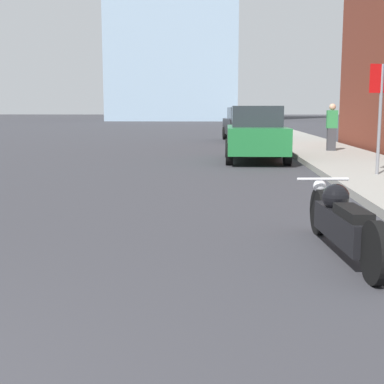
{
  "coord_description": "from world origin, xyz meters",
  "views": [
    {
      "loc": [
        2.48,
        -1.6,
        1.52
      ],
      "look_at": [
        2.08,
        5.02,
        0.51
      ],
      "focal_mm": 50.0,
      "sensor_mm": 36.0,
      "label": 1
    }
  ],
  "objects_px": {
    "parked_car_green": "(256,134)",
    "parked_car_black": "(244,124)",
    "motorcycle": "(342,222)",
    "stop_sign": "(381,100)",
    "pedestrian": "(332,127)"
  },
  "relations": [
    {
      "from": "parked_car_green",
      "to": "parked_car_black",
      "type": "height_order",
      "value": "parked_car_black"
    },
    {
      "from": "stop_sign",
      "to": "pedestrian",
      "type": "xyz_separation_m",
      "value": [
        0.35,
        6.96,
        -0.78
      ]
    },
    {
      "from": "motorcycle",
      "to": "stop_sign",
      "type": "height_order",
      "value": "stop_sign"
    },
    {
      "from": "stop_sign",
      "to": "parked_car_black",
      "type": "bearing_deg",
      "value": 98.76
    },
    {
      "from": "motorcycle",
      "to": "parked_car_black",
      "type": "distance_m",
      "value": 21.45
    },
    {
      "from": "parked_car_black",
      "to": "pedestrian",
      "type": "xyz_separation_m",
      "value": [
        2.72,
        -8.37,
        0.11
      ]
    },
    {
      "from": "parked_car_black",
      "to": "pedestrian",
      "type": "distance_m",
      "value": 8.8
    },
    {
      "from": "motorcycle",
      "to": "stop_sign",
      "type": "relative_size",
      "value": 1.07
    },
    {
      "from": "parked_car_black",
      "to": "pedestrian",
      "type": "height_order",
      "value": "pedestrian"
    },
    {
      "from": "parked_car_green",
      "to": "parked_car_black",
      "type": "bearing_deg",
      "value": 89.64
    },
    {
      "from": "pedestrian",
      "to": "stop_sign",
      "type": "bearing_deg",
      "value": -92.91
    },
    {
      "from": "stop_sign",
      "to": "pedestrian",
      "type": "height_order",
      "value": "stop_sign"
    },
    {
      "from": "parked_car_green",
      "to": "pedestrian",
      "type": "xyz_separation_m",
      "value": [
        2.73,
        2.46,
        0.14
      ]
    },
    {
      "from": "parked_car_green",
      "to": "parked_car_black",
      "type": "xyz_separation_m",
      "value": [
        0.01,
        10.83,
        0.03
      ]
    },
    {
      "from": "parked_car_black",
      "to": "stop_sign",
      "type": "bearing_deg",
      "value": -86.26
    }
  ]
}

